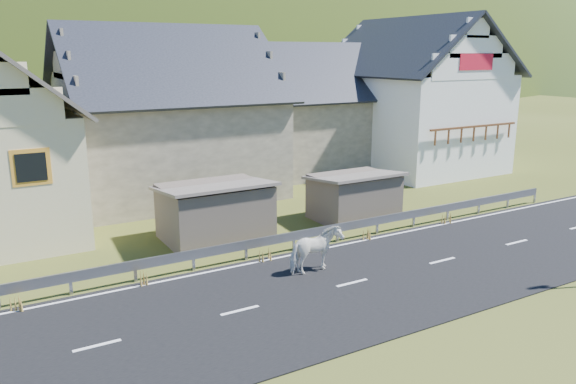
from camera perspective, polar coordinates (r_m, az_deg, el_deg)
ground at (r=18.50m, az=6.51°, el=-9.28°), size 160.00×160.00×0.00m
road at (r=18.49m, az=6.51°, el=-9.22°), size 60.00×7.00×0.04m
lane_markings at (r=18.48m, az=6.51°, el=-9.15°), size 60.00×6.60×0.01m
guardrail at (r=21.16m, az=0.61°, el=-4.53°), size 28.10×0.09×0.75m
shed_left at (r=22.56m, az=-7.44°, el=-2.05°), size 4.30×3.30×2.40m
shed_right at (r=25.30m, az=6.70°, el=-0.51°), size 3.80×2.90×2.20m
house_stone_a at (r=30.15m, az=-12.23°, el=8.59°), size 10.80×9.80×8.90m
house_stone_b at (r=36.27m, az=2.13°, el=9.10°), size 9.80×8.80×8.10m
house_white at (r=37.46m, az=12.57°, el=10.21°), size 8.80×10.80×9.70m
mountain at (r=196.08m, az=-25.42°, el=4.55°), size 440.00×280.00×260.00m
horse at (r=19.00m, az=2.82°, el=-5.90°), size 1.02×1.93×1.57m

